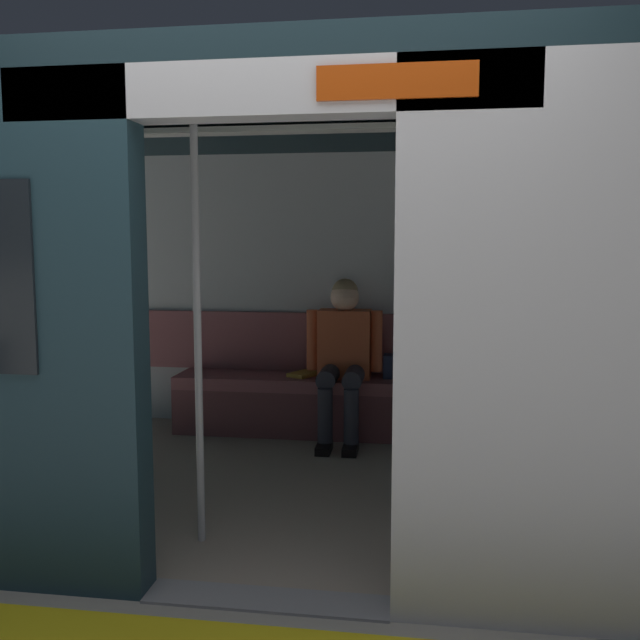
{
  "coord_description": "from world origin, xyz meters",
  "views": [
    {
      "loc": [
        -0.61,
        2.6,
        1.45
      ],
      "look_at": [
        -0.01,
        -1.35,
        0.98
      ],
      "focal_mm": 39.28,
      "sensor_mm": 36.0,
      "label": 1
    }
  ],
  "objects_px": {
    "handbag": "(401,366)",
    "bench_seat": "(340,392)",
    "book": "(304,374)",
    "train_car": "(305,233)",
    "person_seated": "(343,349)",
    "grab_pole_door": "(198,328)"
  },
  "relations": [
    {
      "from": "handbag",
      "to": "grab_pole_door",
      "type": "xyz_separation_m",
      "value": [
        0.88,
        1.97,
        0.52
      ]
    },
    {
      "from": "train_car",
      "to": "handbag",
      "type": "bearing_deg",
      "value": -113.19
    },
    {
      "from": "book",
      "to": "grab_pole_door",
      "type": "height_order",
      "value": "grab_pole_door"
    },
    {
      "from": "bench_seat",
      "to": "grab_pole_door",
      "type": "xyz_separation_m",
      "value": [
        0.44,
        1.89,
        0.7
      ]
    },
    {
      "from": "grab_pole_door",
      "to": "train_car",
      "type": "bearing_deg",
      "value": -115.5
    },
    {
      "from": "bench_seat",
      "to": "book",
      "type": "height_order",
      "value": "book"
    },
    {
      "from": "bench_seat",
      "to": "handbag",
      "type": "xyz_separation_m",
      "value": [
        -0.45,
        -0.08,
        0.19
      ]
    },
    {
      "from": "train_car",
      "to": "handbag",
      "type": "relative_size",
      "value": 24.62
    },
    {
      "from": "handbag",
      "to": "book",
      "type": "height_order",
      "value": "handbag"
    },
    {
      "from": "handbag",
      "to": "book",
      "type": "relative_size",
      "value": 1.18
    },
    {
      "from": "train_car",
      "to": "person_seated",
      "type": "height_order",
      "value": "train_car"
    },
    {
      "from": "train_car",
      "to": "book",
      "type": "distance_m",
      "value": 1.57
    },
    {
      "from": "bench_seat",
      "to": "book",
      "type": "xyz_separation_m",
      "value": [
        0.28,
        -0.05,
        0.12
      ]
    },
    {
      "from": "handbag",
      "to": "grab_pole_door",
      "type": "height_order",
      "value": "grab_pole_door"
    },
    {
      "from": "person_seated",
      "to": "train_car",
      "type": "bearing_deg",
      "value": 84.76
    },
    {
      "from": "book",
      "to": "grab_pole_door",
      "type": "bearing_deg",
      "value": 114.8
    },
    {
      "from": "person_seated",
      "to": "handbag",
      "type": "xyz_separation_m",
      "value": [
        -0.41,
        -0.13,
        -0.14
      ]
    },
    {
      "from": "bench_seat",
      "to": "handbag",
      "type": "height_order",
      "value": "handbag"
    },
    {
      "from": "train_car",
      "to": "bench_seat",
      "type": "distance_m",
      "value": 1.6
    },
    {
      "from": "train_car",
      "to": "grab_pole_door",
      "type": "xyz_separation_m",
      "value": [
        0.37,
        0.78,
        -0.45
      ]
    },
    {
      "from": "person_seated",
      "to": "handbag",
      "type": "relative_size",
      "value": 4.47
    },
    {
      "from": "handbag",
      "to": "bench_seat",
      "type": "bearing_deg",
      "value": 10.03
    }
  ]
}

